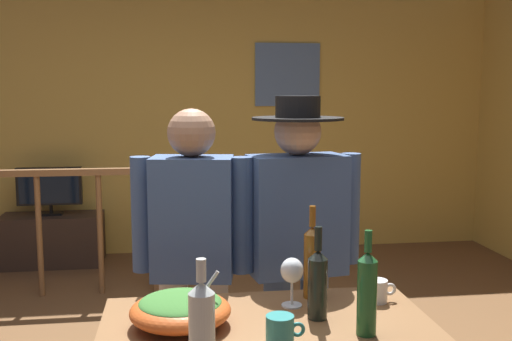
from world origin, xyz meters
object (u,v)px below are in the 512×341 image
stair_railing (35,216)px  mug_teal (280,332)px  wine_glass (292,272)px  wine_bottle_amber (312,260)px  person_standing_right (297,237)px  tv_console (53,240)px  flat_screen_tv (49,187)px  mug_white (378,291)px  framed_picture (287,75)px  salad_bowl (180,309)px  wine_bottle_dark (318,282)px  wine_bottle_clear (202,327)px  wine_bottle_green (367,292)px  person_standing_left (193,252)px

stair_railing → mug_teal: (1.38, -2.94, 0.21)m
mug_teal → wine_glass: bearing=73.4°
wine_bottle_amber → person_standing_right: 0.41m
wine_glass → tv_console: bearing=114.1°
stair_railing → wine_bottle_amber: bearing=-57.6°
flat_screen_tv → mug_white: flat_screen_tv is taller
framed_picture → person_standing_right: (-0.57, -3.24, -0.82)m
flat_screen_tv → tv_console: bearing=90.0°
flat_screen_tv → mug_teal: (1.44, -3.77, 0.12)m
framed_picture → salad_bowl: 4.12m
wine_bottle_dark → mug_teal: wine_bottle_dark is taller
stair_railing → wine_bottle_clear: wine_bottle_clear is taller
salad_bowl → wine_bottle_green: size_ratio=0.98×
mug_teal → person_standing_left: 0.89m
wine_bottle_clear → mug_teal: size_ratio=2.73×
wine_bottle_amber → wine_bottle_green: bearing=-75.6°
wine_bottle_clear → wine_bottle_amber: (0.45, 0.59, 0.00)m
wine_bottle_green → mug_teal: bearing=-167.2°
flat_screen_tv → person_standing_right: person_standing_right is taller
wine_glass → mug_white: (0.33, -0.00, -0.09)m
flat_screen_tv → person_standing_right: size_ratio=0.36×
stair_railing → wine_bottle_dark: 3.14m
wine_bottle_amber → mug_white: wine_bottle_amber is taller
wine_glass → wine_bottle_amber: wine_bottle_amber is taller
framed_picture → mug_white: size_ratio=5.60×
stair_railing → tv_console: size_ratio=3.14×
stair_railing → person_standing_left: person_standing_left is taller
wine_bottle_dark → person_standing_left: (-0.41, 0.63, -0.05)m
mug_white → person_standing_left: 0.84m
wine_glass → mug_white: 0.34m
mug_teal → person_standing_right: person_standing_right is taller
wine_bottle_amber → mug_teal: (-0.20, -0.44, -0.09)m
framed_picture → mug_teal: (-0.80, -4.09, -0.90)m
salad_bowl → wine_bottle_dark: 0.48m
salad_bowl → mug_teal: (0.31, -0.22, -0.01)m
mug_teal → person_standing_left: (-0.24, 0.85, 0.03)m
tv_console → mug_teal: mug_teal is taller
tv_console → wine_bottle_amber: 3.81m
framed_picture → person_standing_right: framed_picture is taller
salad_bowl → mug_white: bearing=10.2°
stair_railing → mug_teal: 3.25m
framed_picture → person_standing_left: framed_picture is taller
salad_bowl → person_standing_left: 0.63m
wine_glass → person_standing_right: (0.12, 0.50, 0.01)m
salad_bowl → wine_glass: 0.44m
stair_railing → mug_white: (1.82, -2.58, 0.20)m
flat_screen_tv → salad_bowl: salad_bowl is taller
stair_railing → salad_bowl: (1.08, -2.71, 0.22)m
tv_console → mug_teal: 4.11m
wine_glass → person_standing_left: bearing=125.0°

